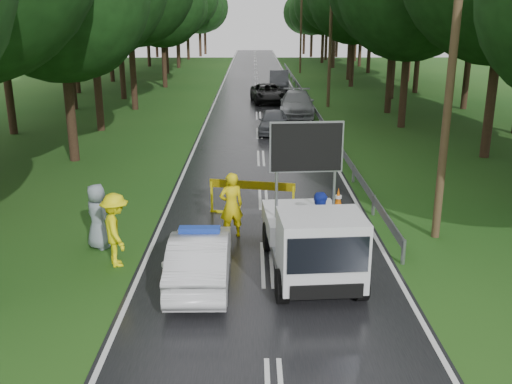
{
  "coord_description": "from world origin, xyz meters",
  "views": [
    {
      "loc": [
        -0.38,
        -14.24,
        6.48
      ],
      "look_at": [
        -0.29,
        2.46,
        1.3
      ],
      "focal_mm": 40.0,
      "sensor_mm": 36.0,
      "label": 1
    }
  ],
  "objects_px": {
    "barrier": "(252,190)",
    "civilian": "(321,225)",
    "queue_car_second": "(297,104)",
    "officer": "(231,205)",
    "queue_car_third": "(268,93)",
    "work_truck": "(312,239)",
    "queue_car_fourth": "(279,80)",
    "queue_car_first": "(273,121)",
    "police_sedan": "(200,258)"
  },
  "relations": [
    {
      "from": "queue_car_first",
      "to": "work_truck",
      "type": "bearing_deg",
      "value": -83.92
    },
    {
      "from": "work_truck",
      "to": "queue_car_second",
      "type": "bearing_deg",
      "value": 82.35
    },
    {
      "from": "civilian",
      "to": "queue_car_first",
      "type": "xyz_separation_m",
      "value": [
        -0.7,
        17.68,
        -0.28
      ]
    },
    {
      "from": "queue_car_second",
      "to": "queue_car_third",
      "type": "bearing_deg",
      "value": 110.27
    },
    {
      "from": "police_sedan",
      "to": "civilian",
      "type": "height_order",
      "value": "civilian"
    },
    {
      "from": "civilian",
      "to": "queue_car_fourth",
      "type": "xyz_separation_m",
      "value": [
        0.54,
        38.59,
        -0.13
      ]
    },
    {
      "from": "work_truck",
      "to": "queue_car_fourth",
      "type": "bearing_deg",
      "value": 84.41
    },
    {
      "from": "barrier",
      "to": "civilian",
      "type": "distance_m",
      "value": 3.99
    },
    {
      "from": "barrier",
      "to": "officer",
      "type": "distance_m",
      "value": 2.1
    },
    {
      "from": "officer",
      "to": "civilian",
      "type": "height_order",
      "value": "officer"
    },
    {
      "from": "queue_car_second",
      "to": "officer",
      "type": "bearing_deg",
      "value": -95.73
    },
    {
      "from": "queue_car_fourth",
      "to": "queue_car_third",
      "type": "bearing_deg",
      "value": -96.04
    },
    {
      "from": "barrier",
      "to": "queue_car_second",
      "type": "xyz_separation_m",
      "value": [
        3.01,
        20.18,
        -0.11
      ]
    },
    {
      "from": "work_truck",
      "to": "queue_car_second",
      "type": "height_order",
      "value": "work_truck"
    },
    {
      "from": "officer",
      "to": "queue_car_second",
      "type": "height_order",
      "value": "officer"
    },
    {
      "from": "barrier",
      "to": "civilian",
      "type": "height_order",
      "value": "civilian"
    },
    {
      "from": "work_truck",
      "to": "queue_car_fourth",
      "type": "xyz_separation_m",
      "value": [
        0.91,
        39.82,
        -0.22
      ]
    },
    {
      "from": "queue_car_first",
      "to": "queue_car_fourth",
      "type": "distance_m",
      "value": 20.95
    },
    {
      "from": "barrier",
      "to": "queue_car_third",
      "type": "xyz_separation_m",
      "value": [
        1.21,
        26.18,
        -0.19
      ]
    },
    {
      "from": "work_truck",
      "to": "queue_car_second",
      "type": "relative_size",
      "value": 0.89
    },
    {
      "from": "police_sedan",
      "to": "barrier",
      "type": "distance_m",
      "value": 5.26
    },
    {
      "from": "officer",
      "to": "queue_car_first",
      "type": "height_order",
      "value": "officer"
    },
    {
      "from": "queue_car_second",
      "to": "civilian",
      "type": "bearing_deg",
      "value": -89.09
    },
    {
      "from": "work_truck",
      "to": "barrier",
      "type": "xyz_separation_m",
      "value": [
        -1.54,
        4.74,
        -0.12
      ]
    },
    {
      "from": "queue_car_third",
      "to": "officer",
      "type": "bearing_deg",
      "value": -99.37
    },
    {
      "from": "barrier",
      "to": "officer",
      "type": "bearing_deg",
      "value": -95.6
    },
    {
      "from": "barrier",
      "to": "queue_car_fourth",
      "type": "bearing_deg",
      "value": 97.59
    },
    {
      "from": "work_truck",
      "to": "queue_car_third",
      "type": "distance_m",
      "value": 30.91
    },
    {
      "from": "barrier",
      "to": "officer",
      "type": "height_order",
      "value": "officer"
    },
    {
      "from": "police_sedan",
      "to": "queue_car_third",
      "type": "bearing_deg",
      "value": -95.36
    },
    {
      "from": "officer",
      "to": "civilian",
      "type": "relative_size",
      "value": 1.08
    },
    {
      "from": "civilian",
      "to": "officer",
      "type": "bearing_deg",
      "value": 111.49
    },
    {
      "from": "civilian",
      "to": "queue_car_third",
      "type": "height_order",
      "value": "civilian"
    },
    {
      "from": "police_sedan",
      "to": "queue_car_first",
      "type": "relative_size",
      "value": 1.06
    },
    {
      "from": "queue_car_second",
      "to": "queue_car_fourth",
      "type": "xyz_separation_m",
      "value": [
        -0.56,
        14.91,
        0.01
      ]
    },
    {
      "from": "queue_car_third",
      "to": "barrier",
      "type": "bearing_deg",
      "value": -98.31
    },
    {
      "from": "civilian",
      "to": "queue_car_fourth",
      "type": "bearing_deg",
      "value": 51.33
    },
    {
      "from": "barrier",
      "to": "queue_car_fourth",
      "type": "relative_size",
      "value": 0.58
    },
    {
      "from": "civilian",
      "to": "queue_car_third",
      "type": "distance_m",
      "value": 29.69
    },
    {
      "from": "barrier",
      "to": "queue_car_third",
      "type": "height_order",
      "value": "queue_car_third"
    },
    {
      "from": "work_truck",
      "to": "queue_car_third",
      "type": "bearing_deg",
      "value": 86.34
    },
    {
      "from": "civilian",
      "to": "queue_car_third",
      "type": "xyz_separation_m",
      "value": [
        -0.7,
        29.68,
        -0.23
      ]
    },
    {
      "from": "work_truck",
      "to": "civilian",
      "type": "bearing_deg",
      "value": 69.05
    },
    {
      "from": "barrier",
      "to": "queue_car_third",
      "type": "relative_size",
      "value": 0.56
    },
    {
      "from": "civilian",
      "to": "queue_car_third",
      "type": "bearing_deg",
      "value": 53.49
    },
    {
      "from": "civilian",
      "to": "queue_car_second",
      "type": "distance_m",
      "value": 23.7
    },
    {
      "from": "officer",
      "to": "queue_car_fourth",
      "type": "relative_size",
      "value": 0.41
    },
    {
      "from": "queue_car_fourth",
      "to": "officer",
      "type": "bearing_deg",
      "value": -92.84
    },
    {
      "from": "work_truck",
      "to": "officer",
      "type": "relative_size",
      "value": 2.4
    },
    {
      "from": "civilian",
      "to": "queue_car_second",
      "type": "xyz_separation_m",
      "value": [
        1.1,
        23.68,
        -0.15
      ]
    }
  ]
}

